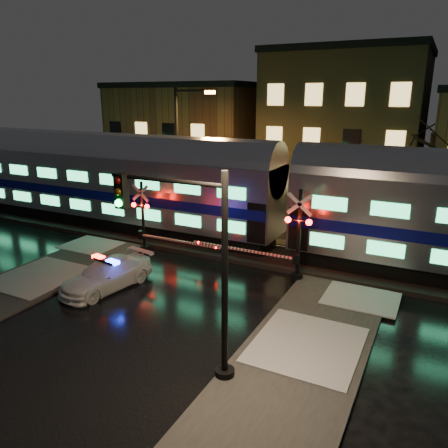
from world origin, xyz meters
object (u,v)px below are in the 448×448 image
at_px(crossing_signal_right, 290,243).
at_px(crossing_signal_left, 148,224).
at_px(streetlight, 181,146).
at_px(traffic_light, 194,270).
at_px(police_car, 107,275).

height_order(crossing_signal_right, crossing_signal_left, crossing_signal_right).
bearing_deg(streetlight, crossing_signal_left, -73.47).
bearing_deg(streetlight, traffic_light, -56.60).
bearing_deg(police_car, crossing_signal_right, 43.39).
relative_size(police_car, crossing_signal_left, 0.85).
bearing_deg(crossing_signal_left, crossing_signal_right, 0.06).
bearing_deg(streetlight, police_car, -74.59).
height_order(police_car, crossing_signal_right, crossing_signal_right).
distance_m(traffic_light, streetlight, 17.81).
distance_m(police_car, streetlight, 12.57).
xyz_separation_m(crossing_signal_left, traffic_light, (7.77, -8.10, 1.79)).
bearing_deg(traffic_light, police_car, 167.19).
xyz_separation_m(crossing_signal_right, traffic_light, (-0.31, -8.11, 1.61)).
height_order(crossing_signal_left, traffic_light, traffic_light).
distance_m(crossing_signal_right, streetlight, 12.53).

